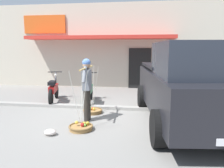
{
  "coord_description": "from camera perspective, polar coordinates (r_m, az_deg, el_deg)",
  "views": [
    {
      "loc": [
        1.23,
        -6.16,
        1.94
      ],
      "look_at": [
        0.28,
        0.6,
        0.85
      ],
      "focal_mm": 34.96,
      "sensor_mm": 36.0,
      "label": 1
    }
  ],
  "objects": [
    {
      "name": "plastic_litter_bag",
      "position": [
        5.28,
        -15.86,
        -12.03
      ],
      "size": [
        0.28,
        0.22,
        0.14
      ],
      "primitive_type": "ellipsoid",
      "color": "silver",
      "rests_on": "ground"
    },
    {
      "name": "sidewalk_curb",
      "position": [
        7.22,
        -2.08,
        -6.11
      ],
      "size": [
        20.0,
        0.24,
        0.1
      ],
      "primitive_type": "cube",
      "color": "gray",
      "rests_on": "ground"
    },
    {
      "name": "ground_plane",
      "position": [
        6.57,
        -3.15,
        -8.11
      ],
      "size": [
        90.0,
        90.0,
        0.0
      ],
      "primitive_type": "plane",
      "color": "gray"
    },
    {
      "name": "motorcycle_second_in_row",
      "position": [
        7.9,
        -6.09,
        -1.83
      ],
      "size": [
        0.54,
        1.82,
        1.09
      ],
      "color": "black",
      "rests_on": "ground"
    },
    {
      "name": "parked_truck",
      "position": [
        5.83,
        19.13,
        -0.38
      ],
      "size": [
        2.56,
        4.88,
        2.1
      ],
      "color": "black",
      "rests_on": "ground"
    },
    {
      "name": "storefront_building",
      "position": [
        13.58,
        -0.86,
        9.75
      ],
      "size": [
        13.0,
        6.0,
        4.2
      ],
      "color": "beige",
      "rests_on": "ground"
    },
    {
      "name": "fruit_basket_left_side",
      "position": [
        5.44,
        -8.09,
        -11.01
      ],
      "size": [
        0.6,
        0.6,
        1.45
      ],
      "color": "#9E7542",
      "rests_on": "ground"
    },
    {
      "name": "fruit_basket_right_side",
      "position": [
        6.77,
        -5.11,
        -6.92
      ],
      "size": [
        0.6,
        0.6,
        1.45
      ],
      "color": "#9E7542",
      "rests_on": "ground"
    },
    {
      "name": "fruit_vendor",
      "position": [
        5.89,
        -6.59,
        -0.4
      ],
      "size": [
        0.22,
        1.44,
        1.7
      ],
      "color": "#2D2823",
      "rests_on": "ground"
    },
    {
      "name": "motorcycle_nearest_shop",
      "position": [
        8.38,
        -15.04,
        -1.46
      ],
      "size": [
        0.62,
        1.79,
        1.09
      ],
      "color": "black",
      "rests_on": "ground"
    }
  ]
}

